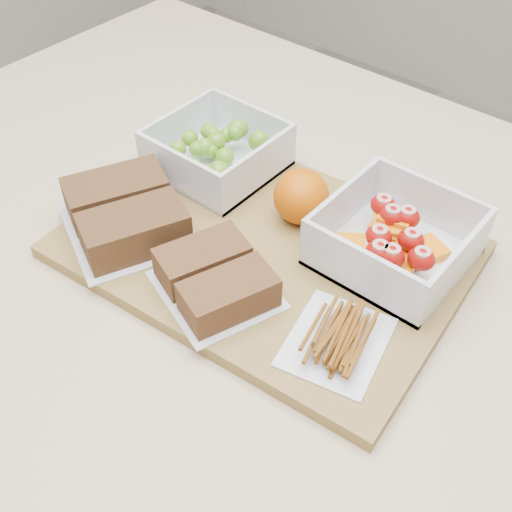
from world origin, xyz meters
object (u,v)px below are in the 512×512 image
object	(u,v)px
sandwich_bag_left	(125,213)
pretzel_bag	(338,335)
fruit_container	(395,241)
orange	(301,197)
cutting_board	(265,250)
grape_container	(220,151)
sandwich_bag_center	(215,278)

from	to	relation	value
sandwich_bag_left	pretzel_bag	xyz separation A→B (m)	(0.28, 0.02, -0.01)
fruit_container	sandwich_bag_left	world-z (taller)	fruit_container
fruit_container	orange	distance (m)	0.12
fruit_container	pretzel_bag	bearing A→B (deg)	-81.18
cutting_board	grape_container	distance (m)	0.15
sandwich_bag_left	orange	bearing A→B (deg)	44.69
cutting_board	pretzel_bag	bearing A→B (deg)	-29.22
sandwich_bag_left	pretzel_bag	size ratio (longest dim) A/B	1.52
fruit_container	orange	size ratio (longest dim) A/B	2.29
grape_container	sandwich_bag_left	world-z (taller)	grape_container
fruit_container	pretzel_bag	size ratio (longest dim) A/B	1.18
cutting_board	orange	xyz separation A→B (m)	(0.00, 0.06, 0.04)
cutting_board	pretzel_bag	world-z (taller)	pretzel_bag
sandwich_bag_left	sandwich_bag_center	world-z (taller)	sandwich_bag_left
fruit_container	sandwich_bag_center	bearing A→B (deg)	-125.63
grape_container	orange	world-z (taller)	orange
sandwich_bag_left	pretzel_bag	bearing A→B (deg)	3.26
sandwich_bag_left	sandwich_bag_center	bearing A→B (deg)	-3.05
cutting_board	fruit_container	world-z (taller)	fruit_container
fruit_container	pretzel_bag	world-z (taller)	fruit_container
grape_container	sandwich_bag_left	size ratio (longest dim) A/B	0.74
fruit_container	orange	xyz separation A→B (m)	(-0.11, -0.01, 0.01)
sandwich_bag_center	pretzel_bag	bearing A→B (deg)	9.88
fruit_container	sandwich_bag_left	distance (m)	0.30
pretzel_bag	sandwich_bag_left	bearing A→B (deg)	-176.74
cutting_board	sandwich_bag_center	size ratio (longest dim) A/B	2.83
pretzel_bag	orange	bearing A→B (deg)	137.95
cutting_board	grape_container	size ratio (longest dim) A/B	3.05
orange	pretzel_bag	distance (m)	0.18
grape_container	cutting_board	bearing A→B (deg)	-29.11
sandwich_bag_center	pretzel_bag	xyz separation A→B (m)	(0.13, 0.02, -0.01)
cutting_board	orange	size ratio (longest dim) A/B	6.65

